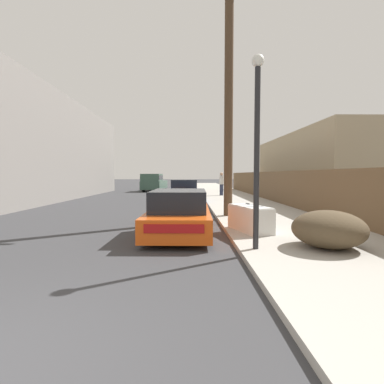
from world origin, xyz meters
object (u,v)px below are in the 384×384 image
parked_sports_car_red (180,214)px  street_lamp (257,136)px  car_parked_far (184,186)px  brush_pile (329,229)px  discarded_fridge (250,218)px  pedestrian (221,183)px  pickup_truck (154,182)px  utility_pole (229,92)px  car_parked_mid (184,192)px

parked_sports_car_red → street_lamp: 3.49m
car_parked_far → street_lamp: street_lamp is taller
street_lamp → brush_pile: 2.56m
discarded_fridge → pedestrian: 14.57m
pickup_truck → pedestrian: (6.15, -8.49, 0.13)m
discarded_fridge → utility_pole: utility_pole is taller
car_parked_far → utility_pole: 16.89m
car_parked_mid → utility_pole: (1.81, -6.77, 4.20)m
car_parked_mid → pedestrian: bearing=56.8°
car_parked_far → brush_pile: car_parked_far is taller
pickup_truck → car_parked_far: bearing=136.1°
parked_sports_car_red → street_lamp: size_ratio=1.13×
pickup_truck → brush_pile: pickup_truck is taller
car_parked_far → utility_pole: (1.89, -16.24, 4.25)m
pickup_truck → street_lamp: bearing=105.1°
utility_pole → pedestrian: bearing=84.8°
discarded_fridge → brush_pile: size_ratio=1.08×
brush_pile → discarded_fridge: bearing=123.8°
brush_pile → pedestrian: size_ratio=0.89×
parked_sports_car_red → brush_pile: parked_sports_car_red is taller
brush_pile → pedestrian: bearing=91.6°
discarded_fridge → parked_sports_car_red: bearing=154.8°
discarded_fridge → pickup_truck: 23.64m
discarded_fridge → pickup_truck: pickup_truck is taller
utility_pole → street_lamp: (-0.11, -5.26, -2.33)m
street_lamp → pickup_truck: bearing=101.3°
discarded_fridge → street_lamp: size_ratio=0.42×
utility_pole → brush_pile: 6.91m
discarded_fridge → street_lamp: (-0.30, -2.03, 2.05)m
pickup_truck → discarded_fridge: bearing=106.8°
pickup_truck → brush_pile: size_ratio=3.78×
car_parked_far → utility_pole: size_ratio=0.51×
pedestrian → discarded_fridge: bearing=-93.3°
parked_sports_car_red → car_parked_mid: car_parked_mid is taller
utility_pole → pedestrian: (1.02, 11.31, -3.82)m
car_parked_far → pedestrian: bearing=-54.9°
parked_sports_car_red → car_parked_far: 19.15m
discarded_fridge → car_parked_far: (-2.08, 19.47, 0.13)m
discarded_fridge → car_parked_mid: size_ratio=0.41×
parked_sports_car_red → discarded_fridge: bearing=-7.2°
discarded_fridge → street_lamp: 2.90m
pickup_truck → car_parked_mid: bearing=108.1°
pickup_truck → utility_pole: size_ratio=0.64×
parked_sports_car_red → pedestrian: bearing=80.4°
discarded_fridge → street_lamp: bearing=-114.7°
parked_sports_car_red → car_parked_far: (-0.09, 19.15, 0.03)m
discarded_fridge → pedestrian: (0.83, 14.54, 0.55)m
car_parked_far → pickup_truck: bearing=136.8°
utility_pole → pickup_truck: bearing=104.5°
discarded_fridge → parked_sports_car_red: size_ratio=0.37×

